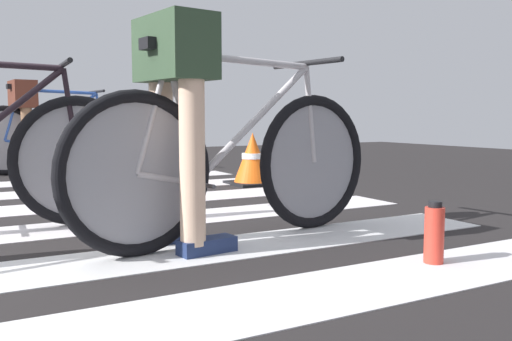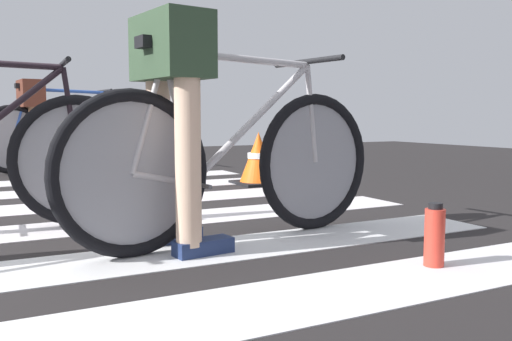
% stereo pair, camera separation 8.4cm
% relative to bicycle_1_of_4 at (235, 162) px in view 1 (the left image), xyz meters
% --- Properties ---
extents(bicycle_1_of_4, '(1.73, 0.52, 0.93)m').
position_rel_bicycle_1_of_4_xyz_m(bicycle_1_of_4, '(0.00, 0.00, 0.00)').
color(bicycle_1_of_4, black).
rests_on(bicycle_1_of_4, ground).
extents(cyclist_1_of_4, '(0.36, 0.44, 1.04)m').
position_rel_bicycle_1_of_4_xyz_m(cyclist_1_of_4, '(-0.31, -0.04, 0.29)').
color(cyclist_1_of_4, beige).
rests_on(cyclist_1_of_4, ground).
extents(bicycle_4_of_4, '(1.73, 0.52, 0.93)m').
position_rel_bicycle_1_of_4_xyz_m(bicycle_4_of_4, '(-0.22, 3.86, 0.00)').
color(bicycle_4_of_4, black).
rests_on(bicycle_4_of_4, ground).
extents(cyclist_4_of_4, '(0.34, 0.43, 0.97)m').
position_rel_bicycle_1_of_4_xyz_m(cyclist_4_of_4, '(-0.53, 3.83, 0.24)').
color(cyclist_4_of_4, brown).
rests_on(cyclist_4_of_4, ground).
extents(water_bottle, '(0.08, 0.08, 0.26)m').
position_rel_bicycle_1_of_4_xyz_m(water_bottle, '(0.52, -0.77, -0.26)').
color(water_bottle, red).
rests_on(water_bottle, ground).
extents(traffic_cone, '(0.40, 0.40, 0.46)m').
position_rel_bicycle_1_of_4_xyz_m(traffic_cone, '(1.14, 1.92, -0.17)').
color(traffic_cone, black).
rests_on(traffic_cone, ground).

